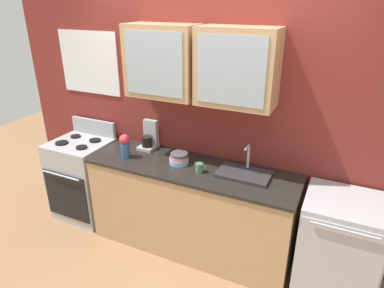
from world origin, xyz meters
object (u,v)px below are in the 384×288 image
at_px(bowl_stack, 179,158).
at_px(vase, 125,145).
at_px(cup_near_sink, 200,168).
at_px(dishwasher, 338,248).
at_px(stove_range, 84,178).
at_px(coffee_maker, 149,138).
at_px(sink_faucet, 244,173).

xyz_separation_m(bowl_stack, vase, (-0.54, -0.10, 0.08)).
xyz_separation_m(cup_near_sink, dishwasher, (1.24, 0.05, -0.50)).
bearing_deg(stove_range, cup_near_sink, -2.12).
distance_m(vase, coffee_maker, 0.32).
xyz_separation_m(stove_range, sink_faucet, (1.87, 0.05, 0.47)).
height_order(sink_faucet, dishwasher, sink_faucet).
bearing_deg(cup_near_sink, vase, -178.05).
bearing_deg(coffee_maker, vase, -105.79).
bearing_deg(vase, cup_near_sink, 1.95).
distance_m(vase, cup_near_sink, 0.80).
distance_m(dishwasher, coffee_maker, 2.04).
relative_size(stove_range, bowl_stack, 5.79).
xyz_separation_m(bowl_stack, dishwasher, (1.49, -0.03, -0.51)).
height_order(stove_range, dishwasher, stove_range).
height_order(stove_range, coffee_maker, coffee_maker).
height_order(vase, cup_near_sink, vase).
relative_size(cup_near_sink, dishwasher, 0.12).
xyz_separation_m(sink_faucet, coffee_maker, (-1.09, 0.18, 0.09)).
relative_size(stove_range, dishwasher, 1.20).
relative_size(bowl_stack, dishwasher, 0.21).
bearing_deg(bowl_stack, cup_near_sink, -16.97).
relative_size(vase, dishwasher, 0.26).
relative_size(sink_faucet, dishwasher, 0.51).
xyz_separation_m(bowl_stack, coffee_maker, (-0.46, 0.20, 0.06)).
relative_size(sink_faucet, cup_near_sink, 4.44).
distance_m(stove_range, sink_faucet, 1.92).
height_order(stove_range, cup_near_sink, stove_range).
distance_m(sink_faucet, coffee_maker, 1.11).
relative_size(stove_range, vase, 4.56).
bearing_deg(coffee_maker, dishwasher, -6.69).
xyz_separation_m(cup_near_sink, coffee_maker, (-0.70, 0.28, 0.07)).
height_order(sink_faucet, bowl_stack, sink_faucet).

